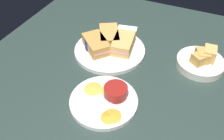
{
  "coord_description": "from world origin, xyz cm",
  "views": [
    {
      "loc": [
        66.62,
        25.16,
        62.95
      ],
      "look_at": [
        7.19,
        -1.37,
        3.0
      ],
      "focal_mm": 39.25,
      "sensor_mm": 36.0,
      "label": 1
    }
  ],
  "objects_px": {
    "bread_basket_rear": "(201,61)",
    "ramekin_light_gravy": "(116,91)",
    "spoon_by_dark_ramekin": "(108,47)",
    "sandwich_half_near": "(123,44)",
    "sandwich_half_far": "(109,36)",
    "ramekin_dark_sauce": "(94,43)",
    "spoon_by_gravy_ramekin": "(115,106)",
    "plate_chips_companion": "(104,101)",
    "plate_sandwich_main": "(110,50)",
    "sandwich_half_extra": "(96,44)"
  },
  "relations": [
    {
      "from": "plate_sandwich_main",
      "to": "ramekin_light_gravy",
      "type": "distance_m",
      "value": 0.26
    },
    {
      "from": "sandwich_half_near",
      "to": "spoon_by_dark_ramekin",
      "type": "height_order",
      "value": "sandwich_half_near"
    },
    {
      "from": "sandwich_half_far",
      "to": "spoon_by_gravy_ramekin",
      "type": "xyz_separation_m",
      "value": [
        0.32,
        0.17,
        -0.02
      ]
    },
    {
      "from": "plate_sandwich_main",
      "to": "ramekin_dark_sauce",
      "type": "xyz_separation_m",
      "value": [
        0.02,
        -0.06,
        0.03
      ]
    },
    {
      "from": "sandwich_half_extra",
      "to": "plate_chips_companion",
      "type": "height_order",
      "value": "sandwich_half_extra"
    },
    {
      "from": "spoon_by_dark_ramekin",
      "to": "spoon_by_gravy_ramekin",
      "type": "bearing_deg",
      "value": 28.94
    },
    {
      "from": "plate_chips_companion",
      "to": "ramekin_dark_sauce",
      "type": "bearing_deg",
      "value": -146.51
    },
    {
      "from": "sandwich_half_far",
      "to": "spoon_by_gravy_ramekin",
      "type": "relative_size",
      "value": 1.52
    },
    {
      "from": "plate_chips_companion",
      "to": "plate_sandwich_main",
      "type": "bearing_deg",
      "value": -159.71
    },
    {
      "from": "sandwich_half_near",
      "to": "spoon_by_gravy_ramekin",
      "type": "distance_m",
      "value": 0.31
    },
    {
      "from": "plate_sandwich_main",
      "to": "ramekin_light_gravy",
      "type": "bearing_deg",
      "value": 28.92
    },
    {
      "from": "sandwich_half_extra",
      "to": "ramekin_dark_sauce",
      "type": "relative_size",
      "value": 1.95
    },
    {
      "from": "spoon_by_dark_ramekin",
      "to": "ramekin_light_gravy",
      "type": "xyz_separation_m",
      "value": [
        0.23,
        0.13,
        0.02
      ]
    },
    {
      "from": "ramekin_dark_sauce",
      "to": "spoon_by_dark_ramekin",
      "type": "relative_size",
      "value": 0.79
    },
    {
      "from": "ramekin_dark_sauce",
      "to": "plate_sandwich_main",
      "type": "bearing_deg",
      "value": 107.51
    },
    {
      "from": "sandwich_half_extra",
      "to": "spoon_by_dark_ramekin",
      "type": "relative_size",
      "value": 1.54
    },
    {
      "from": "sandwich_half_near",
      "to": "ramekin_light_gravy",
      "type": "bearing_deg",
      "value": 16.65
    },
    {
      "from": "spoon_by_dark_ramekin",
      "to": "bread_basket_rear",
      "type": "relative_size",
      "value": 0.53
    },
    {
      "from": "plate_sandwich_main",
      "to": "bread_basket_rear",
      "type": "relative_size",
      "value": 1.61
    },
    {
      "from": "bread_basket_rear",
      "to": "spoon_by_dark_ramekin",
      "type": "bearing_deg",
      "value": -81.27
    },
    {
      "from": "ramekin_dark_sauce",
      "to": "bread_basket_rear",
      "type": "relative_size",
      "value": 0.42
    },
    {
      "from": "plate_sandwich_main",
      "to": "plate_chips_companion",
      "type": "relative_size",
      "value": 1.28
    },
    {
      "from": "ramekin_dark_sauce",
      "to": "plate_chips_companion",
      "type": "bearing_deg",
      "value": 33.49
    },
    {
      "from": "sandwich_half_far",
      "to": "sandwich_half_extra",
      "type": "xyz_separation_m",
      "value": [
        0.07,
        -0.02,
        0.0
      ]
    },
    {
      "from": "plate_sandwich_main",
      "to": "spoon_by_dark_ramekin",
      "type": "xyz_separation_m",
      "value": [
        -0.0,
        -0.01,
        0.01
      ]
    },
    {
      "from": "spoon_by_gravy_ramekin",
      "to": "ramekin_light_gravy",
      "type": "bearing_deg",
      "value": -157.28
    },
    {
      "from": "plate_chips_companion",
      "to": "spoon_by_dark_ramekin",
      "type": "bearing_deg",
      "value": -158.38
    },
    {
      "from": "plate_chips_companion",
      "to": "sandwich_half_near",
      "type": "bearing_deg",
      "value": -170.75
    },
    {
      "from": "sandwich_half_near",
      "to": "sandwich_half_far",
      "type": "bearing_deg",
      "value": -108.49
    },
    {
      "from": "plate_chips_companion",
      "to": "ramekin_light_gravy",
      "type": "height_order",
      "value": "ramekin_light_gravy"
    },
    {
      "from": "spoon_by_gravy_ramekin",
      "to": "sandwich_half_far",
      "type": "bearing_deg",
      "value": -152.29
    },
    {
      "from": "spoon_by_gravy_ramekin",
      "to": "ramekin_dark_sauce",
      "type": "bearing_deg",
      "value": -140.6
    },
    {
      "from": "plate_sandwich_main",
      "to": "bread_basket_rear",
      "type": "bearing_deg",
      "value": 99.65
    },
    {
      "from": "sandwich_half_far",
      "to": "ramekin_light_gravy",
      "type": "height_order",
      "value": "sandwich_half_far"
    },
    {
      "from": "ramekin_dark_sauce",
      "to": "bread_basket_rear",
      "type": "bearing_deg",
      "value": 100.85
    },
    {
      "from": "spoon_by_dark_ramekin",
      "to": "ramekin_light_gravy",
      "type": "height_order",
      "value": "ramekin_light_gravy"
    },
    {
      "from": "sandwich_half_far",
      "to": "ramekin_dark_sauce",
      "type": "xyz_separation_m",
      "value": [
        0.07,
        -0.04,
        -0.0
      ]
    },
    {
      "from": "sandwich_half_near",
      "to": "sandwich_half_far",
      "type": "relative_size",
      "value": 0.94
    },
    {
      "from": "sandwich_half_extra",
      "to": "spoon_by_gravy_ramekin",
      "type": "relative_size",
      "value": 1.49
    },
    {
      "from": "sandwich_half_extra",
      "to": "spoon_by_dark_ramekin",
      "type": "height_order",
      "value": "sandwich_half_extra"
    },
    {
      "from": "spoon_by_dark_ramekin",
      "to": "ramekin_light_gravy",
      "type": "relative_size",
      "value": 1.22
    },
    {
      "from": "plate_sandwich_main",
      "to": "sandwich_half_extra",
      "type": "height_order",
      "value": "sandwich_half_extra"
    },
    {
      "from": "sandwich_half_near",
      "to": "plate_chips_companion",
      "type": "relative_size",
      "value": 0.63
    },
    {
      "from": "sandwich_half_far",
      "to": "ramekin_dark_sauce",
      "type": "distance_m",
      "value": 0.08
    },
    {
      "from": "plate_sandwich_main",
      "to": "ramekin_dark_sauce",
      "type": "height_order",
      "value": "ramekin_dark_sauce"
    },
    {
      "from": "sandwich_half_far",
      "to": "ramekin_dark_sauce",
      "type": "height_order",
      "value": "sandwich_half_far"
    },
    {
      "from": "sandwich_half_near",
      "to": "sandwich_half_extra",
      "type": "relative_size",
      "value": 0.96
    },
    {
      "from": "sandwich_half_extra",
      "to": "ramekin_light_gravy",
      "type": "height_order",
      "value": "sandwich_half_extra"
    },
    {
      "from": "bread_basket_rear",
      "to": "ramekin_light_gravy",
      "type": "bearing_deg",
      "value": -39.34
    },
    {
      "from": "sandwich_half_near",
      "to": "bread_basket_rear",
      "type": "relative_size",
      "value": 0.79
    }
  ]
}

